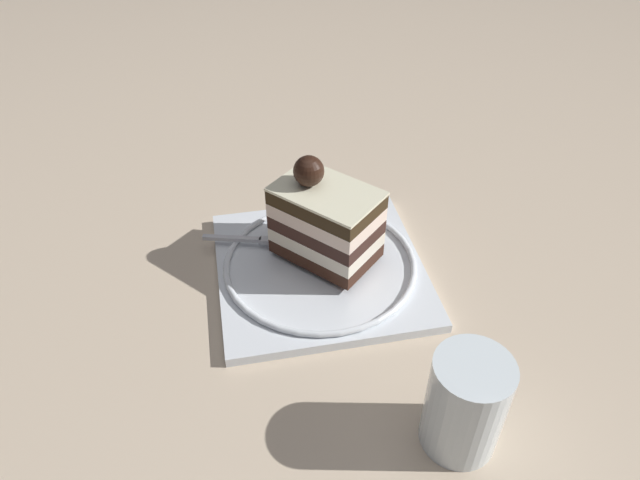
% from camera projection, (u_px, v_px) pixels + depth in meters
% --- Properties ---
extents(ground_plane, '(2.40, 2.40, 0.00)m').
position_uv_depth(ground_plane, '(332.00, 287.00, 0.64)').
color(ground_plane, beige).
extents(dessert_plate, '(0.23, 0.23, 0.02)m').
position_uv_depth(dessert_plate, '(320.00, 266.00, 0.65)').
color(dessert_plate, white).
rests_on(dessert_plate, ground_plane).
extents(cake_slice, '(0.13, 0.13, 0.12)m').
position_uv_depth(cake_slice, '(323.00, 221.00, 0.63)').
color(cake_slice, '#381D12').
rests_on(cake_slice, dessert_plate).
extents(fork, '(0.04, 0.11, 0.00)m').
position_uv_depth(fork, '(252.00, 240.00, 0.67)').
color(fork, silver).
rests_on(fork, dessert_plate).
extents(drink_glass_near, '(0.07, 0.07, 0.10)m').
position_uv_depth(drink_glass_near, '(464.00, 408.00, 0.47)').
color(drink_glass_near, silver).
rests_on(drink_glass_near, ground_plane).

